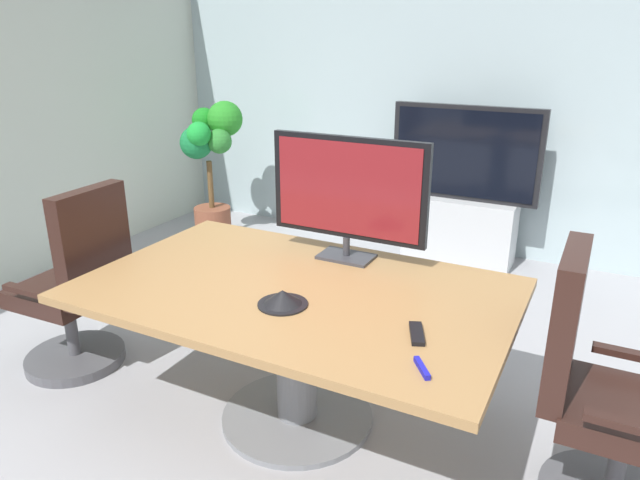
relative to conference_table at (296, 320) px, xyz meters
name	(u,v)px	position (x,y,z in m)	size (l,w,h in m)	color
ground_plane	(262,431)	(-0.10, -0.17, -0.56)	(7.07, 7.07, 0.00)	#99999E
wall_back_glass_partition	(451,91)	(-0.10, 2.87, 0.81)	(5.46, 0.10, 2.74)	#9EB2B7
conference_table	(296,320)	(0.00, 0.00, 0.00)	(1.98, 1.23, 0.73)	olive
office_chair_left	(78,295)	(-1.33, -0.14, -0.10)	(0.60, 0.58, 1.09)	#4C4C51
office_chair_right	(601,408)	(1.33, 0.08, -0.10)	(0.60, 0.57, 1.09)	#4C4C51
tv_monitor	(348,191)	(0.06, 0.44, 0.54)	(0.84, 0.18, 0.64)	#333338
wall_display_unit	(461,211)	(0.15, 2.51, -0.12)	(1.20, 0.36, 1.31)	#B7BABC
potted_plant	(211,157)	(-2.05, 2.05, 0.22)	(0.47, 0.55, 1.27)	brown
conference_phone	(283,298)	(0.05, -0.19, 0.21)	(0.22, 0.22, 0.07)	black
remote_control	(417,333)	(0.65, -0.18, 0.19)	(0.05, 0.17, 0.02)	black
whiteboard_marker	(422,368)	(0.74, -0.41, 0.19)	(0.13, 0.02, 0.02)	#1919A5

